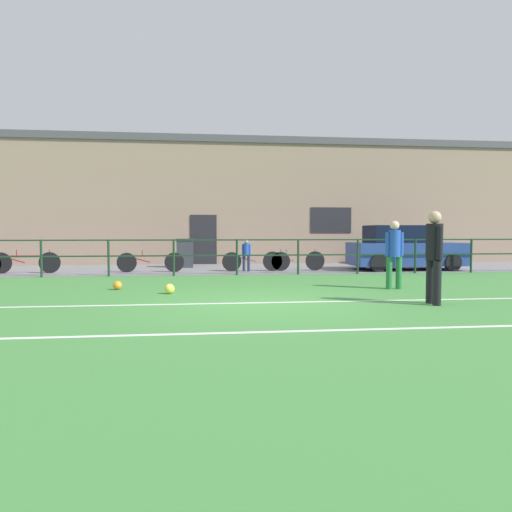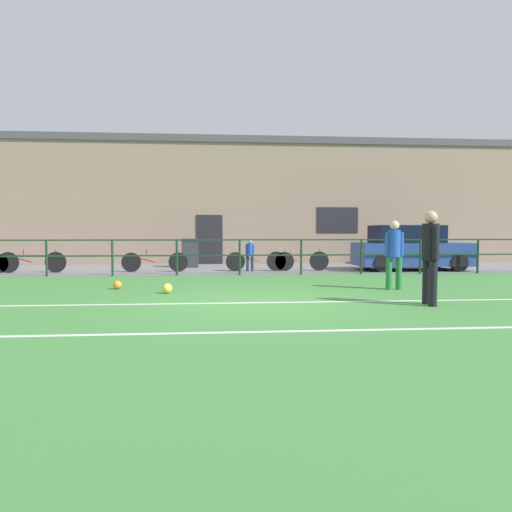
{
  "view_description": "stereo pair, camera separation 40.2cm",
  "coord_description": "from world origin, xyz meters",
  "px_view_note": "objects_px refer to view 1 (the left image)",
  "views": [
    {
      "loc": [
        -1.17,
        -9.09,
        1.39
      ],
      "look_at": [
        0.29,
        3.26,
        0.75
      ],
      "focal_mm": 33.19,
      "sensor_mm": 36.0,
      "label": 1
    },
    {
      "loc": [
        -0.77,
        -9.13,
        1.39
      ],
      "look_at": [
        0.29,
        3.26,
        0.75
      ],
      "focal_mm": 33.19,
      "sensor_mm": 36.0,
      "label": 2
    }
  ],
  "objects_px": {
    "parked_car_red": "(404,249)",
    "bicycle_parked_3": "(256,261)",
    "player_goalkeeper": "(434,252)",
    "bicycle_parked_2": "(294,261)",
    "player_striker": "(394,250)",
    "trash_bin_0": "(376,252)",
    "soccer_ball_match": "(118,285)",
    "bicycle_parked_0": "(25,262)",
    "soccer_ball_spare": "(170,289)",
    "bicycle_parked_4": "(151,262)",
    "trash_bin_1": "(185,253)",
    "spectator_child": "(246,253)"
  },
  "relations": [
    {
      "from": "bicycle_parked_3",
      "to": "bicycle_parked_2",
      "type": "bearing_deg",
      "value": 0.0
    },
    {
      "from": "player_goalkeeper",
      "to": "bicycle_parked_0",
      "type": "bearing_deg",
      "value": 51.69
    },
    {
      "from": "bicycle_parked_2",
      "to": "player_striker",
      "type": "bearing_deg",
      "value": -75.22
    },
    {
      "from": "bicycle_parked_2",
      "to": "trash_bin_0",
      "type": "height_order",
      "value": "trash_bin_0"
    },
    {
      "from": "bicycle_parked_2",
      "to": "bicycle_parked_4",
      "type": "bearing_deg",
      "value": 180.0
    },
    {
      "from": "player_goalkeeper",
      "to": "soccer_ball_spare",
      "type": "height_order",
      "value": "player_goalkeeper"
    },
    {
      "from": "soccer_ball_match",
      "to": "bicycle_parked_3",
      "type": "relative_size",
      "value": 0.09
    },
    {
      "from": "parked_car_red",
      "to": "trash_bin_0",
      "type": "xyz_separation_m",
      "value": [
        0.08,
        2.93,
        -0.24
      ]
    },
    {
      "from": "bicycle_parked_3",
      "to": "trash_bin_0",
      "type": "xyz_separation_m",
      "value": [
        5.47,
        2.94,
        0.16
      ]
    },
    {
      "from": "soccer_ball_spare",
      "to": "trash_bin_0",
      "type": "bearing_deg",
      "value": 46.58
    },
    {
      "from": "player_striker",
      "to": "soccer_ball_spare",
      "type": "distance_m",
      "value": 5.43
    },
    {
      "from": "player_striker",
      "to": "trash_bin_0",
      "type": "distance_m",
      "value": 8.72
    },
    {
      "from": "soccer_ball_spare",
      "to": "parked_car_red",
      "type": "bearing_deg",
      "value": 35.07
    },
    {
      "from": "player_striker",
      "to": "bicycle_parked_4",
      "type": "xyz_separation_m",
      "value": [
        -6.35,
        5.33,
        -0.57
      ]
    },
    {
      "from": "soccer_ball_match",
      "to": "bicycle_parked_0",
      "type": "relative_size",
      "value": 0.09
    },
    {
      "from": "player_goalkeeper",
      "to": "bicycle_parked_4",
      "type": "relative_size",
      "value": 0.79
    },
    {
      "from": "player_striker",
      "to": "parked_car_red",
      "type": "distance_m",
      "value": 5.97
    },
    {
      "from": "soccer_ball_match",
      "to": "bicycle_parked_4",
      "type": "height_order",
      "value": "bicycle_parked_4"
    },
    {
      "from": "bicycle_parked_2",
      "to": "trash_bin_0",
      "type": "relative_size",
      "value": 2.18
    },
    {
      "from": "bicycle_parked_2",
      "to": "bicycle_parked_4",
      "type": "xyz_separation_m",
      "value": [
        -4.94,
        0.0,
        -0.01
      ]
    },
    {
      "from": "player_striker",
      "to": "bicycle_parked_2",
      "type": "distance_m",
      "value": 5.54
    },
    {
      "from": "bicycle_parked_0",
      "to": "soccer_ball_spare",
      "type": "bearing_deg",
      "value": -48.1
    },
    {
      "from": "spectator_child",
      "to": "trash_bin_0",
      "type": "xyz_separation_m",
      "value": [
        5.82,
        2.98,
        -0.13
      ]
    },
    {
      "from": "soccer_ball_match",
      "to": "parked_car_red",
      "type": "distance_m",
      "value": 10.45
    },
    {
      "from": "soccer_ball_match",
      "to": "trash_bin_0",
      "type": "height_order",
      "value": "trash_bin_0"
    },
    {
      "from": "bicycle_parked_4",
      "to": "spectator_child",
      "type": "bearing_deg",
      "value": -0.75
    },
    {
      "from": "player_striker",
      "to": "soccer_ball_match",
      "type": "height_order",
      "value": "player_striker"
    },
    {
      "from": "parked_car_red",
      "to": "soccer_ball_spare",
      "type": "bearing_deg",
      "value": -144.93
    },
    {
      "from": "parked_car_red",
      "to": "bicycle_parked_0",
      "type": "bearing_deg",
      "value": -179.94
    },
    {
      "from": "soccer_ball_spare",
      "to": "bicycle_parked_3",
      "type": "height_order",
      "value": "bicycle_parked_3"
    },
    {
      "from": "bicycle_parked_0",
      "to": "trash_bin_0",
      "type": "relative_size",
      "value": 2.2
    },
    {
      "from": "parked_car_red",
      "to": "bicycle_parked_0",
      "type": "height_order",
      "value": "parked_car_red"
    },
    {
      "from": "player_goalkeeper",
      "to": "bicycle_parked_2",
      "type": "xyz_separation_m",
      "value": [
        -1.16,
        7.76,
        -0.64
      ]
    },
    {
      "from": "bicycle_parked_4",
      "to": "trash_bin_0",
      "type": "distance_m",
      "value": 9.55
    },
    {
      "from": "soccer_ball_spare",
      "to": "bicycle_parked_2",
      "type": "relative_size",
      "value": 0.1
    },
    {
      "from": "bicycle_parked_0",
      "to": "trash_bin_0",
      "type": "distance_m",
      "value": 13.45
    },
    {
      "from": "bicycle_parked_2",
      "to": "bicycle_parked_3",
      "type": "bearing_deg",
      "value": 180.0
    },
    {
      "from": "trash_bin_0",
      "to": "trash_bin_1",
      "type": "height_order",
      "value": "trash_bin_1"
    },
    {
      "from": "soccer_ball_match",
      "to": "bicycle_parked_4",
      "type": "xyz_separation_m",
      "value": [
        0.3,
        4.7,
        0.26
      ]
    },
    {
      "from": "player_goalkeeper",
      "to": "bicycle_parked_0",
      "type": "height_order",
      "value": "player_goalkeeper"
    },
    {
      "from": "soccer_ball_spare",
      "to": "bicycle_parked_3",
      "type": "xyz_separation_m",
      "value": [
        2.62,
        5.61,
        0.25
      ]
    },
    {
      "from": "player_striker",
      "to": "bicycle_parked_0",
      "type": "relative_size",
      "value": 0.74
    },
    {
      "from": "bicycle_parked_2",
      "to": "trash_bin_1",
      "type": "height_order",
      "value": "trash_bin_1"
    },
    {
      "from": "player_striker",
      "to": "soccer_ball_spare",
      "type": "bearing_deg",
      "value": 3.43
    },
    {
      "from": "player_goalkeeper",
      "to": "soccer_ball_spare",
      "type": "relative_size",
      "value": 7.88
    },
    {
      "from": "parked_car_red",
      "to": "trash_bin_0",
      "type": "bearing_deg",
      "value": 88.47
    },
    {
      "from": "spectator_child",
      "to": "bicycle_parked_0",
      "type": "distance_m",
      "value": 7.31
    },
    {
      "from": "parked_car_red",
      "to": "bicycle_parked_3",
      "type": "bearing_deg",
      "value": -179.84
    },
    {
      "from": "soccer_ball_match",
      "to": "trash_bin_0",
      "type": "relative_size",
      "value": 0.21
    },
    {
      "from": "trash_bin_0",
      "to": "bicycle_parked_3",
      "type": "bearing_deg",
      "value": -151.75
    }
  ]
}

